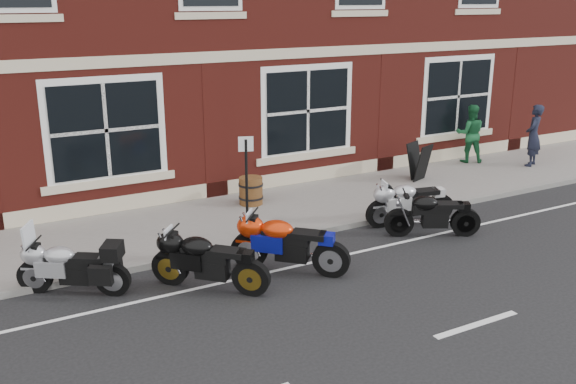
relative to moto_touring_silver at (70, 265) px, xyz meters
name	(u,v)px	position (x,y,z in m)	size (l,w,h in m)	color
ground	(360,257)	(5.07, -1.03, -0.51)	(80.00, 80.00, 0.00)	black
sidewalk	(284,210)	(5.07, 1.97, -0.45)	(30.00, 3.00, 0.12)	slate
kerb	(321,231)	(5.07, 0.39, -0.45)	(30.00, 0.16, 0.12)	slate
moto_touring_silver	(70,265)	(0.00, 0.00, 0.00)	(1.64, 1.15, 1.25)	black
moto_sport_red	(288,242)	(3.54, -0.95, 0.05)	(1.63, 1.63, 0.98)	black
moto_sport_black	(208,259)	(2.04, -0.94, 0.03)	(1.55, 1.59, 0.94)	black
moto_sport_silver	(408,201)	(7.01, -0.02, 0.02)	(2.02, 0.54, 0.91)	black
moto_naked_black	(430,212)	(6.94, -0.81, 0.00)	(1.77, 1.05, 0.88)	black
pedestrian_left	(533,135)	(12.98, 1.87, 0.48)	(0.63, 0.41, 1.73)	black
pedestrian_right	(470,134)	(11.74, 3.05, 0.44)	(0.81, 0.63, 1.66)	#19582F
a_board_sign	(419,162)	(9.24, 2.28, 0.09)	(0.58, 0.38, 0.96)	black
barrel_planter	(251,191)	(4.52, 2.54, -0.07)	(0.57, 0.57, 0.63)	#563317
parking_sign	(247,180)	(3.50, 0.62, 0.79)	(0.28, 0.11, 2.05)	black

